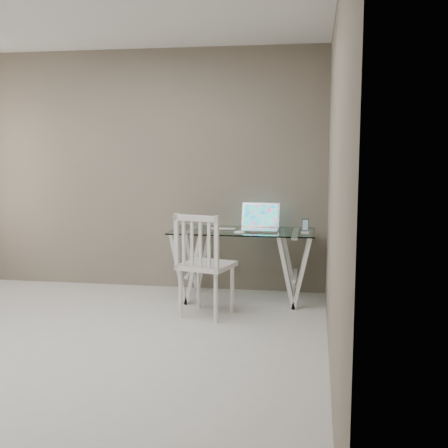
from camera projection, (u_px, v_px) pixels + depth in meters
The scene contains 7 objects.
room at pixel (54, 132), 4.18m from camera, with size 4.50×4.52×2.71m.
desk at pixel (243, 264), 5.93m from camera, with size 1.50×0.70×0.75m.
chair at pixel (203, 261), 5.27m from camera, with size 0.56×0.56×1.00m.
laptop at pixel (260, 224), 5.92m from camera, with size 0.40×0.37×0.27m.
keyboard at pixel (223, 229), 5.96m from camera, with size 0.29×0.12×0.01m, color silver.
mouse at pixel (239, 233), 5.60m from camera, with size 0.12×0.07×0.04m, color white.
phone_dock at pixel (305, 229), 5.70m from camera, with size 0.08×0.08×0.14m.
Camera 1 is at (1.88, -3.95, 1.60)m, focal length 45.00 mm.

